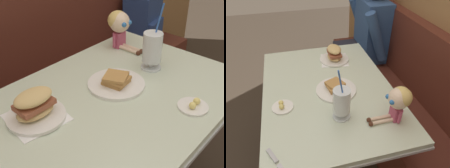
% 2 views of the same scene
% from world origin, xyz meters
% --- Properties ---
extents(booth_bench, '(2.60, 0.48, 1.00)m').
position_xyz_m(booth_bench, '(0.00, 0.81, 0.33)').
color(booth_bench, '#512319').
rests_on(booth_bench, ground).
extents(diner_table, '(1.11, 0.81, 0.74)m').
position_xyz_m(diner_table, '(0.00, 0.18, 0.54)').
color(diner_table, beige).
rests_on(diner_table, ground).
extents(toast_plate, '(0.25, 0.25, 0.06)m').
position_xyz_m(toast_plate, '(0.05, 0.22, 0.76)').
color(toast_plate, white).
rests_on(toast_plate, diner_table).
extents(milkshake_glass, '(0.10, 0.10, 0.31)m').
position_xyz_m(milkshake_glass, '(0.27, 0.20, 0.84)').
color(milkshake_glass, silver).
rests_on(milkshake_glass, diner_table).
extents(sandwich_plate, '(0.23, 0.23, 0.12)m').
position_xyz_m(sandwich_plate, '(-0.32, 0.30, 0.79)').
color(sandwich_plate, white).
rests_on(sandwich_plate, diner_table).
extents(butter_saucer, '(0.12, 0.12, 0.04)m').
position_xyz_m(butter_saucer, '(0.12, -0.11, 0.75)').
color(butter_saucer, white).
rests_on(butter_saucer, diner_table).
extents(seated_doll, '(0.11, 0.22, 0.20)m').
position_xyz_m(seated_doll, '(0.36, 0.47, 0.87)').
color(seated_doll, '#B74C6B').
rests_on(seated_doll, diner_table).
extents(backpack, '(0.34, 0.30, 0.41)m').
position_xyz_m(backpack, '(1.02, 0.78, 0.66)').
color(backpack, navy).
rests_on(backpack, booth_bench).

